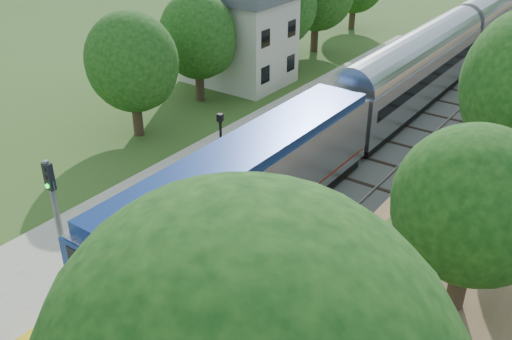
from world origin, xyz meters
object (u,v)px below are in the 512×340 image
Objects in this scene: train at (495,21)px; signal_farside at (470,113)px; station_building at (237,32)px; signal_platform at (57,217)px; lamppost_far at (221,156)px.

train is 29.15m from signal_farside.
station_building is at bearing -120.53° from train.
train is (14.00, 23.74, -1.75)m from station_building.
lamppost_far is at bearing 92.72° from signal_platform.
signal_platform is at bearing -113.32° from signal_farside.
signal_platform is at bearing -93.35° from train.
signal_farside is at bearing 66.68° from signal_platform.
train is 49.69m from signal_platform.
station_building is 1.97× the size of lamppost_far.
lamppost_far is (-3.40, -39.10, -0.00)m from train.
signal_platform reaches higher than lamppost_far.
station_building is 27.61m from train.
signal_farside is (9.60, 10.64, 1.20)m from lamppost_far.
signal_farside is (6.20, -28.46, 1.20)m from train.
lamppost_far is at bearing -55.40° from station_building.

